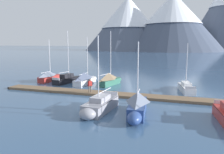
# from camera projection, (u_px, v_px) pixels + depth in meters

# --- Properties ---
(ground_plane) EXTENTS (700.00, 700.00, 0.00)m
(ground_plane) POSITION_uv_depth(u_px,v_px,m) (94.00, 103.00, 24.25)
(ground_plane) COLOR #38567A
(mountain_west_summit) EXTENTS (72.31, 72.31, 44.68)m
(mountain_west_summit) POSITION_uv_depth(u_px,v_px,m) (128.00, 22.00, 188.61)
(mountain_west_summit) COLOR #4C566B
(mountain_west_summit) RESTS_ON ground
(mountain_central_massif) EXTENTS (79.06, 79.06, 44.71)m
(mountain_central_massif) POSITION_uv_depth(u_px,v_px,m) (173.00, 20.00, 175.57)
(mountain_central_massif) COLOR #424C60
(mountain_central_massif) RESTS_ON ground
(dock) EXTENTS (29.01, 2.63, 0.30)m
(dock) POSITION_uv_depth(u_px,v_px,m) (107.00, 94.00, 27.97)
(dock) COLOR brown
(dock) RESTS_ON ground
(sailboat_nearest_berth) EXTENTS (1.60, 5.61, 7.01)m
(sailboat_nearest_berth) POSITION_uv_depth(u_px,v_px,m) (50.00, 76.00, 37.97)
(sailboat_nearest_berth) COLOR #B2332D
(sailboat_nearest_berth) RESTS_ON ground
(sailboat_second_berth) EXTENTS (2.48, 6.55, 8.34)m
(sailboat_second_berth) POSITION_uv_depth(u_px,v_px,m) (69.00, 79.00, 36.82)
(sailboat_second_berth) COLOR black
(sailboat_second_berth) RESTS_ON ground
(sailboat_mid_dock_port) EXTENTS (1.73, 6.45, 7.43)m
(sailboat_mid_dock_port) POSITION_uv_depth(u_px,v_px,m) (85.00, 78.00, 35.09)
(sailboat_mid_dock_port) COLOR silver
(sailboat_mid_dock_port) RESTS_ON ground
(sailboat_mid_dock_starboard) EXTENTS (2.46, 5.99, 8.23)m
(sailboat_mid_dock_starboard) POSITION_uv_depth(u_px,v_px,m) (110.00, 79.00, 34.53)
(sailboat_mid_dock_starboard) COLOR #336B56
(sailboat_mid_dock_starboard) RESTS_ON ground
(sailboat_far_berth) EXTENTS (2.02, 5.96, 7.17)m
(sailboat_far_berth) POSITION_uv_depth(u_px,v_px,m) (99.00, 106.00, 21.01)
(sailboat_far_berth) COLOR #93939E
(sailboat_far_berth) RESTS_ON ground
(sailboat_outer_slip) EXTENTS (2.19, 6.31, 6.62)m
(sailboat_outer_slip) POSITION_uv_depth(u_px,v_px,m) (137.00, 105.00, 20.18)
(sailboat_outer_slip) COLOR navy
(sailboat_outer_slip) RESTS_ON ground
(sailboat_end_of_dock) EXTENTS (2.53, 6.11, 6.46)m
(sailboat_end_of_dock) POSITION_uv_depth(u_px,v_px,m) (186.00, 87.00, 30.22)
(sailboat_end_of_dock) COLOR white
(sailboat_end_of_dock) RESTS_ON ground
(person_on_dock) EXTENTS (0.44, 0.45, 1.69)m
(person_on_dock) POSITION_uv_depth(u_px,v_px,m) (90.00, 85.00, 27.97)
(person_on_dock) COLOR brown
(person_on_dock) RESTS_ON dock
(mooring_buoy_channel_marker) EXTENTS (0.40, 0.40, 0.48)m
(mooring_buoy_channel_marker) POSITION_uv_depth(u_px,v_px,m) (130.00, 102.00, 24.00)
(mooring_buoy_channel_marker) COLOR orange
(mooring_buoy_channel_marker) RESTS_ON ground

